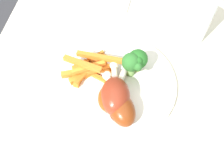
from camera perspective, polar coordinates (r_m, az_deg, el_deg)
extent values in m
cube|color=silver|center=(0.52, 5.82, -2.71)|extent=(1.03, 0.71, 0.03)
cylinder|color=#ACA695|center=(1.11, -10.47, 8.35)|extent=(0.06, 0.06, 0.68)
cylinder|color=#ACA695|center=(1.12, 20.09, 6.08)|extent=(0.06, 0.06, 0.68)
cylinder|color=white|center=(0.49, 0.00, -1.74)|extent=(0.28, 0.28, 0.01)
cylinder|color=#7FB95C|center=(0.49, 4.67, 1.18)|extent=(0.02, 0.02, 0.02)
sphere|color=#296628|center=(0.47, 4.89, 3.13)|extent=(0.04, 0.04, 0.04)
sphere|color=#296628|center=(0.48, 4.22, 4.11)|extent=(0.02, 0.02, 0.02)
sphere|color=#296628|center=(0.48, 5.19, 4.70)|extent=(0.01, 0.01, 0.01)
sphere|color=#296628|center=(0.46, 6.32, 2.20)|extent=(0.02, 0.02, 0.02)
cylinder|color=#7FA24B|center=(0.50, 6.72, 2.01)|extent=(0.02, 0.02, 0.02)
sphere|color=#226121|center=(0.48, 7.02, 3.86)|extent=(0.04, 0.04, 0.04)
sphere|color=#226121|center=(0.46, 7.16, 3.36)|extent=(0.02, 0.02, 0.02)
sphere|color=#226121|center=(0.48, 6.56, 5.38)|extent=(0.02, 0.02, 0.02)
sphere|color=#226121|center=(0.47, 6.72, 2.89)|extent=(0.02, 0.02, 0.02)
sphere|color=#226121|center=(0.48, 5.40, 3.84)|extent=(0.02, 0.02, 0.02)
sphere|color=#226121|center=(0.47, 5.85, 3.22)|extent=(0.02, 0.02, 0.02)
cube|color=orange|center=(0.50, -5.94, 0.68)|extent=(0.06, 0.08, 0.01)
cube|color=orange|center=(0.50, -7.61, 0.75)|extent=(0.07, 0.03, 0.01)
cube|color=orange|center=(0.48, -5.85, 2.24)|extent=(0.04, 0.07, 0.01)
cube|color=orange|center=(0.47, -7.47, 2.69)|extent=(0.04, 0.08, 0.01)
cube|color=orange|center=(0.49, -5.58, 2.00)|extent=(0.03, 0.08, 0.01)
cube|color=orange|center=(0.49, -3.41, 1.12)|extent=(0.02, 0.08, 0.01)
cube|color=orange|center=(0.49, -6.26, 1.21)|extent=(0.04, 0.11, 0.01)
cube|color=orange|center=(0.49, -2.58, 1.74)|extent=(0.08, 0.09, 0.01)
cube|color=#C26721|center=(0.50, -5.34, 1.49)|extent=(0.09, 0.06, 0.01)
cube|color=orange|center=(0.48, -3.09, 4.39)|extent=(0.02, 0.10, 0.01)
cube|color=#C46822|center=(0.52, -5.41, 3.83)|extent=(0.06, 0.06, 0.01)
cube|color=orange|center=(0.49, -4.93, 0.03)|extent=(0.05, 0.09, 0.01)
cylinder|color=#55240A|center=(0.46, 0.30, -6.96)|extent=(0.05, 0.05, 0.00)
ellipsoid|color=brown|center=(0.44, 0.31, -5.77)|extent=(0.08, 0.07, 0.04)
cylinder|color=beige|center=(0.47, 2.69, -0.13)|extent=(0.04, 0.02, 0.01)
sphere|color=silver|center=(0.49, 3.47, 1.78)|extent=(0.02, 0.02, 0.02)
cylinder|color=#521C0A|center=(0.45, 2.25, -9.60)|extent=(0.04, 0.04, 0.00)
ellipsoid|color=maroon|center=(0.43, 2.34, -8.47)|extent=(0.09, 0.08, 0.04)
cylinder|color=beige|center=(0.46, -0.51, -2.12)|extent=(0.04, 0.03, 0.01)
sphere|color=silver|center=(0.47, -1.34, -0.22)|extent=(0.02, 0.02, 0.02)
cylinder|color=#5A190F|center=(0.46, 0.81, -6.95)|extent=(0.05, 0.05, 0.00)
ellipsoid|color=maroon|center=(0.44, 0.84, -5.41)|extent=(0.09, 0.07, 0.05)
cylinder|color=beige|center=(0.47, 0.58, 0.84)|extent=(0.03, 0.02, 0.01)
sphere|color=silver|center=(0.48, 0.52, 2.32)|extent=(0.02, 0.02, 0.02)
cylinder|color=silver|center=(0.58, 20.41, 12.98)|extent=(0.07, 0.07, 0.12)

